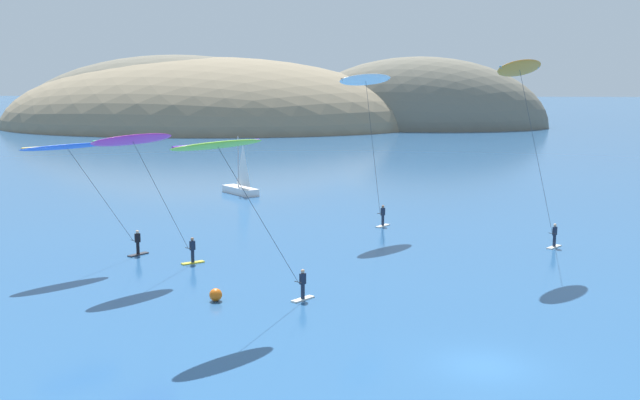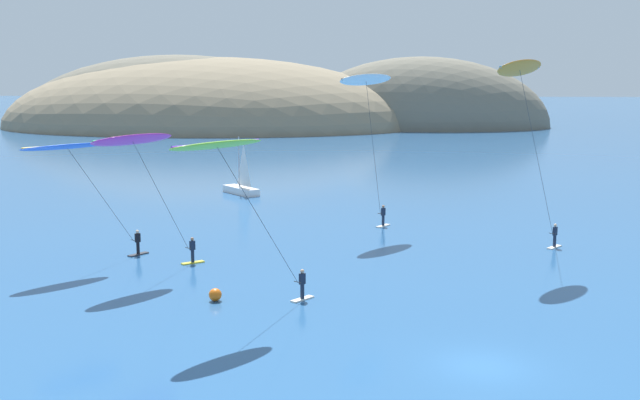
# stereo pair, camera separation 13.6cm
# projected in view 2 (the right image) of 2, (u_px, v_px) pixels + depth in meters

# --- Properties ---
(ground_plane) EXTENTS (600.00, 600.00, 0.00)m
(ground_plane) POSITION_uv_depth(u_px,v_px,m) (483.00, 367.00, 33.90)
(ground_plane) COLOR #285689
(headland_island) EXTENTS (113.08, 51.23, 29.55)m
(headland_island) POSITION_uv_depth(u_px,v_px,m) (239.00, 127.00, 165.67)
(headland_island) COLOR #6B6656
(headland_island) RESTS_ON ground
(sailboat_near) EXTENTS (4.55, 5.18, 5.70)m
(sailboat_near) POSITION_uv_depth(u_px,v_px,m) (239.00, 187.00, 79.60)
(sailboat_near) COLOR white
(sailboat_near) RESTS_ON ground
(kitesurfer_orange) EXTENTS (6.50, 7.21, 13.05)m
(kitesurfer_orange) POSITION_uv_depth(u_px,v_px,m) (523.00, 82.00, 50.46)
(kitesurfer_orange) COLOR silver
(kitesurfer_orange) RESTS_ON ground
(kitesurfer_lime) EXTENTS (6.69, 7.46, 9.17)m
(kitesurfer_lime) POSITION_uv_depth(u_px,v_px,m) (225.00, 158.00, 38.56)
(kitesurfer_lime) COLOR silver
(kitesurfer_lime) RESTS_ON ground
(kitesurfer_blue) EXTENTS (6.41, 6.68, 7.93)m
(kitesurfer_blue) POSITION_uv_depth(u_px,v_px,m) (73.00, 155.00, 49.85)
(kitesurfer_blue) COLOR #2D2D33
(kitesurfer_blue) RESTS_ON ground
(kitesurfer_magenta) EXTENTS (5.72, 6.54, 8.72)m
(kitesurfer_magenta) POSITION_uv_depth(u_px,v_px,m) (137.00, 149.00, 47.47)
(kitesurfer_magenta) COLOR yellow
(kitesurfer_magenta) RESTS_ON ground
(kitesurfer_white) EXTENTS (4.80, 5.20, 12.07)m
(kitesurfer_white) POSITION_uv_depth(u_px,v_px,m) (367.00, 90.00, 60.24)
(kitesurfer_white) COLOR silver
(kitesurfer_white) RESTS_ON ground
(marker_buoy) EXTENTS (0.70, 0.70, 0.70)m
(marker_buoy) POSITION_uv_depth(u_px,v_px,m) (215.00, 295.00, 43.33)
(marker_buoy) COLOR orange
(marker_buoy) RESTS_ON ground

